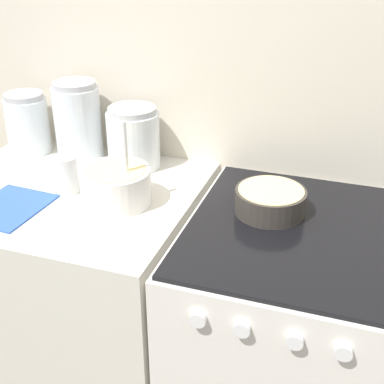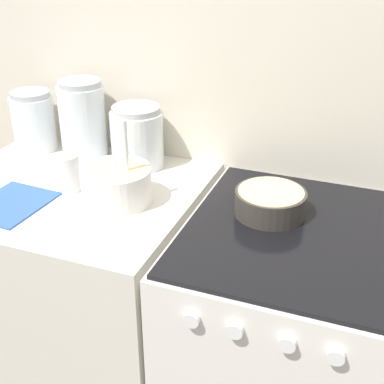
{
  "view_description": "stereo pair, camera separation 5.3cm",
  "coord_description": "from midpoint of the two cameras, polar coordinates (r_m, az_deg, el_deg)",
  "views": [
    {
      "loc": [
        0.45,
        -0.94,
        1.66
      ],
      "look_at": [
        0.01,
        0.37,
        0.94
      ],
      "focal_mm": 50.0,
      "sensor_mm": 36.0,
      "label": 1
    },
    {
      "loc": [
        0.5,
        -0.92,
        1.66
      ],
      "look_at": [
        0.01,
        0.37,
        0.94
      ],
      "focal_mm": 50.0,
      "sensor_mm": 36.0,
      "label": 2
    }
  ],
  "objects": [
    {
      "name": "storage_jar_left",
      "position": [
        2.03,
        -17.82,
        6.62
      ],
      "size": [
        0.15,
        0.15,
        0.22
      ],
      "color": "silver",
      "rests_on": "countertop_cabinet"
    },
    {
      "name": "stove",
      "position": [
        1.77,
        8.82,
        -16.23
      ],
      "size": [
        0.61,
        0.71,
        0.89
      ],
      "color": "white",
      "rests_on": "ground_plane"
    },
    {
      "name": "countertop_cabinet",
      "position": [
        1.97,
        -12.67,
        -11.35
      ],
      "size": [
        0.81,
        0.69,
        0.89
      ],
      "color": "silver",
      "rests_on": "ground_plane"
    },
    {
      "name": "storage_jar_middle",
      "position": [
        1.91,
        -12.81,
        6.82
      ],
      "size": [
        0.16,
        0.16,
        0.28
      ],
      "color": "silver",
      "rests_on": "countertop_cabinet"
    },
    {
      "name": "storage_jar_right",
      "position": [
        1.82,
        -7.07,
        5.35
      ],
      "size": [
        0.18,
        0.18,
        0.21
      ],
      "color": "silver",
      "rests_on": "countertop_cabinet"
    },
    {
      "name": "wall_back",
      "position": [
        1.78,
        2.55,
        12.55
      ],
      "size": [
        4.61,
        0.05,
        2.4
      ],
      "color": "beige",
      "rests_on": "ground_plane"
    },
    {
      "name": "recipe_page",
      "position": [
        1.67,
        -19.82,
        -1.56
      ],
      "size": [
        0.21,
        0.25,
        0.01
      ],
      "color": "#3359B2",
      "rests_on": "countertop_cabinet"
    },
    {
      "name": "tin_can",
      "position": [
        1.69,
        -14.21,
        1.78
      ],
      "size": [
        0.08,
        0.08,
        0.12
      ],
      "color": "silver",
      "rests_on": "countertop_cabinet"
    },
    {
      "name": "mixing_bowl",
      "position": [
        1.6,
        -9.07,
        0.86
      ],
      "size": [
        0.21,
        0.21,
        0.26
      ],
      "color": "white",
      "rests_on": "countertop_cabinet"
    },
    {
      "name": "baking_pan",
      "position": [
        1.55,
        7.4,
        -0.89
      ],
      "size": [
        0.2,
        0.2,
        0.07
      ],
      "color": "#38332D",
      "rests_on": "stove"
    }
  ]
}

